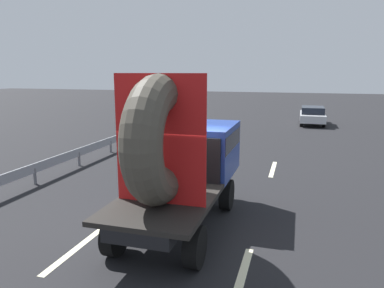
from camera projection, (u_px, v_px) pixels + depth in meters
ground_plane at (168, 226)px, 8.85m from camera, size 120.00×120.00×0.00m
flatbed_truck at (183, 154)px, 8.66m from camera, size 2.02×5.09×3.67m
distant_sedan at (312, 115)px, 25.67m from camera, size 1.67×3.89×1.27m
guardrail at (58, 160)px, 13.21m from camera, size 0.10×10.20×0.71m
lane_dash_left_near at (79, 247)px, 7.78m from camera, size 0.16×2.44×0.01m
lane_dash_left_far at (186, 162)px, 15.06m from camera, size 0.16×2.62×0.01m
lane_dash_right_near at (239, 285)px, 6.38m from camera, size 0.16×2.74×0.01m
lane_dash_right_far at (273, 169)px, 13.98m from camera, size 0.16×2.35×0.01m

